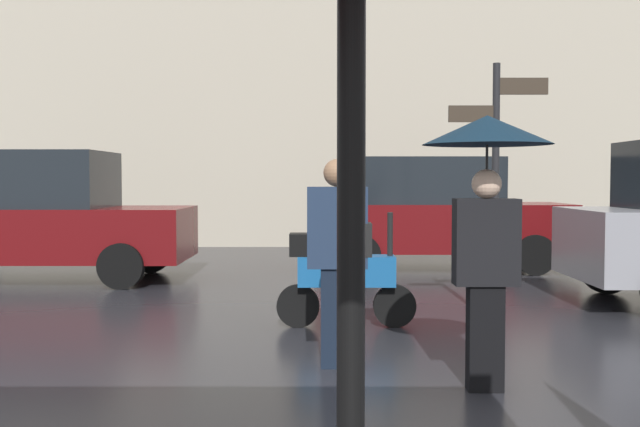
{
  "coord_description": "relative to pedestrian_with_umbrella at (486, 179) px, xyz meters",
  "views": [
    {
      "loc": [
        -0.24,
        -2.51,
        1.58
      ],
      "look_at": [
        -0.23,
        5.66,
        1.2
      ],
      "focal_mm": 40.99,
      "sensor_mm": 36.0,
      "label": 1
    }
  ],
  "objects": [
    {
      "name": "street_signpost",
      "position": [
        0.69,
        2.59,
        0.14
      ],
      "size": [
        1.08,
        0.08,
        2.85
      ],
      "color": "black",
      "rests_on": "ground"
    },
    {
      "name": "parked_car_right",
      "position": [
        0.81,
        7.44,
        -0.59
      ],
      "size": [
        4.44,
        1.87,
        1.97
      ],
      "rotation": [
        0.0,
        0.0,
        2.98
      ],
      "color": "#590C0F",
      "rests_on": "ground"
    },
    {
      "name": "pedestrian_with_umbrella",
      "position": [
        0.0,
        0.0,
        0.0
      ],
      "size": [
        0.96,
        0.96,
        2.06
      ],
      "rotation": [
        0.0,
        0.0,
        0.22
      ],
      "color": "black",
      "rests_on": "ground"
    },
    {
      "name": "parked_car_distant",
      "position": [
        -5.69,
        6.01,
        -0.57
      ],
      "size": [
        4.6,
        2.05,
        2.02
      ],
      "rotation": [
        0.0,
        0.0,
        3.28
      ],
      "color": "#590C0F",
      "rests_on": "ground"
    },
    {
      "name": "pedestrian_with_bag",
      "position": [
        -1.08,
        0.69,
        -0.6
      ],
      "size": [
        0.54,
        0.24,
        1.76
      ],
      "rotation": [
        0.0,
        0.0,
        0.42
      ],
      "color": "black",
      "rests_on": "ground"
    },
    {
      "name": "parked_scooter",
      "position": [
        -1.0,
        2.34,
        -1.03
      ],
      "size": [
        1.5,
        0.32,
        1.23
      ],
      "rotation": [
        0.0,
        0.0,
        0.27
      ],
      "color": "black",
      "rests_on": "ground"
    }
  ]
}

